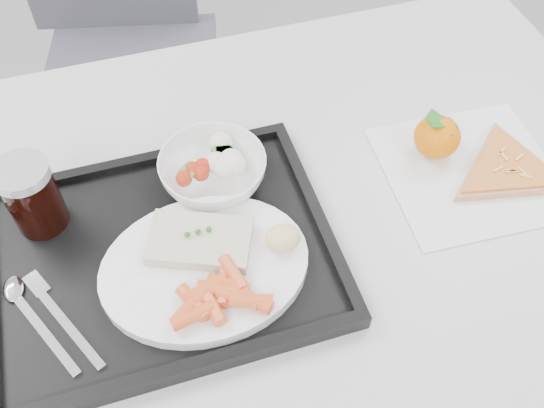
% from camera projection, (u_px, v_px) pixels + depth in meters
% --- Properties ---
extents(table, '(1.20, 0.80, 0.75)m').
position_uv_depth(table, '(267.00, 234.00, 0.92)').
color(table, silver).
rests_on(table, ground).
extents(chair, '(0.50, 0.51, 0.93)m').
position_uv_depth(chair, '(120.00, 25.00, 1.48)').
color(chair, '#3D3C45').
rests_on(chair, ground).
extents(tray, '(0.45, 0.35, 0.03)m').
position_uv_depth(tray, '(162.00, 256.00, 0.80)').
color(tray, black).
rests_on(tray, table).
extents(dinner_plate, '(0.27, 0.27, 0.02)m').
position_uv_depth(dinner_plate, '(205.00, 267.00, 0.78)').
color(dinner_plate, white).
rests_on(dinner_plate, tray).
extents(fish_fillet, '(0.15, 0.12, 0.03)m').
position_uv_depth(fish_fillet, '(200.00, 241.00, 0.78)').
color(fish_fillet, beige).
rests_on(fish_fillet, dinner_plate).
extents(bread_roll, '(0.05, 0.04, 0.03)m').
position_uv_depth(bread_roll, '(283.00, 238.00, 0.77)').
color(bread_roll, '#E8D281').
rests_on(bread_roll, dinner_plate).
extents(salad_bowl, '(0.15, 0.15, 0.05)m').
position_uv_depth(salad_bowl, '(213.00, 171.00, 0.86)').
color(salad_bowl, white).
rests_on(salad_bowl, tray).
extents(cola_glass, '(0.07, 0.07, 0.11)m').
position_uv_depth(cola_glass, '(32.00, 195.00, 0.79)').
color(cola_glass, black).
rests_on(cola_glass, tray).
extents(cutlery, '(0.12, 0.16, 0.01)m').
position_uv_depth(cutlery, '(40.00, 311.00, 0.74)').
color(cutlery, silver).
rests_on(cutlery, tray).
extents(napkin, '(0.26, 0.25, 0.00)m').
position_uv_depth(napkin, '(470.00, 171.00, 0.91)').
color(napkin, silver).
rests_on(napkin, table).
extents(tangerine, '(0.08, 0.08, 0.07)m').
position_uv_depth(tangerine, '(437.00, 137.00, 0.90)').
color(tangerine, orange).
rests_on(tangerine, napkin).
extents(pizza_slice, '(0.26, 0.26, 0.02)m').
position_uv_depth(pizza_slice, '(507.00, 169.00, 0.90)').
color(pizza_slice, tan).
rests_on(pizza_slice, napkin).
extents(carrot_pile, '(0.13, 0.09, 0.02)m').
position_uv_depth(carrot_pile, '(220.00, 296.00, 0.73)').
color(carrot_pile, '#D45123').
rests_on(carrot_pile, dinner_plate).
extents(salad_contents, '(0.10, 0.08, 0.03)m').
position_uv_depth(salad_contents, '(218.00, 162.00, 0.85)').
color(salad_contents, '#A42410').
rests_on(salad_contents, salad_bowl).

